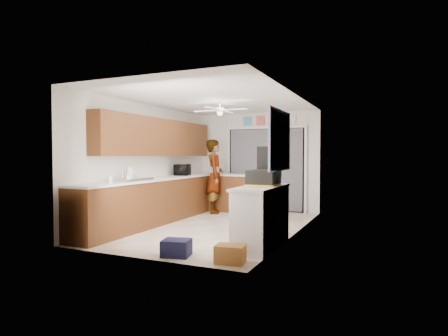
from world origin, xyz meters
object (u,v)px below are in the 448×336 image
(suitcase, at_px, (264,177))
(cardboard_box, at_px, (230,254))
(microwave, at_px, (182,170))
(paper_towel_roll, at_px, (130,174))
(navy_crate, at_px, (176,248))
(man, at_px, (215,176))
(dog, at_px, (264,211))

(suitcase, bearing_deg, cardboard_box, -94.91)
(microwave, height_order, paper_towel_roll, microwave)
(paper_towel_roll, xyz_separation_m, suitcase, (2.70, -0.09, 0.00))
(microwave, height_order, navy_crate, microwave)
(paper_towel_roll, relative_size, man, 0.13)
(paper_towel_roll, height_order, navy_crate, paper_towel_roll)
(microwave, xyz_separation_m, man, (0.57, 0.58, -0.17))
(suitcase, xyz_separation_m, man, (-2.08, 2.56, -0.16))
(cardboard_box, bearing_deg, suitcase, 86.63)
(paper_towel_roll, bearing_deg, suitcase, -1.93)
(dog, bearing_deg, cardboard_box, -68.88)
(suitcase, bearing_deg, man, 127.55)
(cardboard_box, height_order, man, man)
(suitcase, relative_size, navy_crate, 1.50)
(navy_crate, distance_m, dog, 3.17)
(paper_towel_roll, distance_m, suitcase, 2.70)
(microwave, distance_m, paper_towel_roll, 1.89)
(suitcase, xyz_separation_m, dog, (-0.64, 1.97, -0.84))
(navy_crate, relative_size, dog, 0.67)
(paper_towel_roll, relative_size, cardboard_box, 0.63)
(cardboard_box, height_order, dog, dog)
(man, bearing_deg, paper_towel_roll, 143.58)
(cardboard_box, bearing_deg, man, 118.19)
(microwave, bearing_deg, navy_crate, -167.98)
(microwave, bearing_deg, paper_towel_roll, 161.53)
(paper_towel_roll, distance_m, dog, 2.91)
(microwave, bearing_deg, cardboard_box, -157.85)
(cardboard_box, bearing_deg, dog, 100.21)
(man, bearing_deg, microwave, 112.98)
(suitcase, xyz_separation_m, navy_crate, (-0.89, -1.19, -0.95))
(cardboard_box, bearing_deg, navy_crate, 180.00)
(paper_towel_roll, xyz_separation_m, navy_crate, (1.81, -1.28, -0.94))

